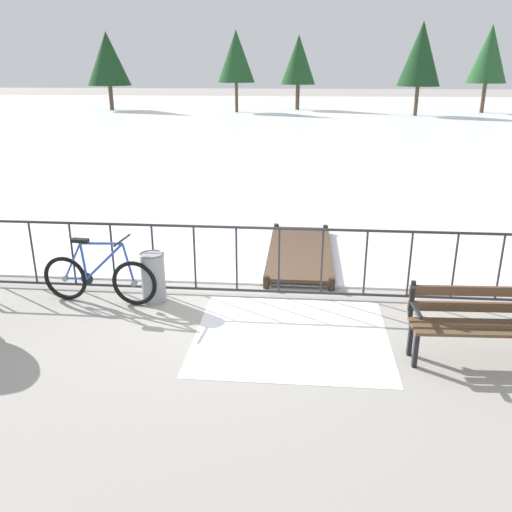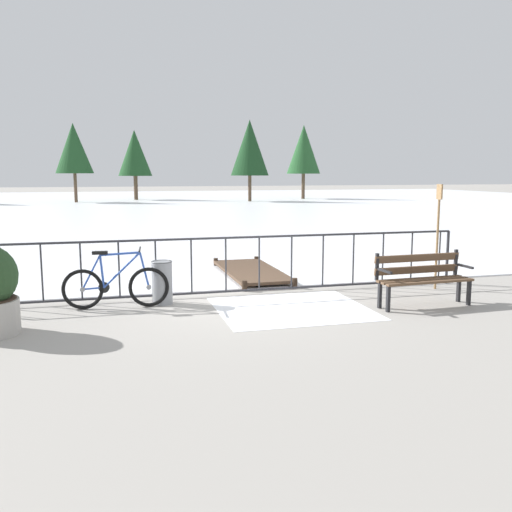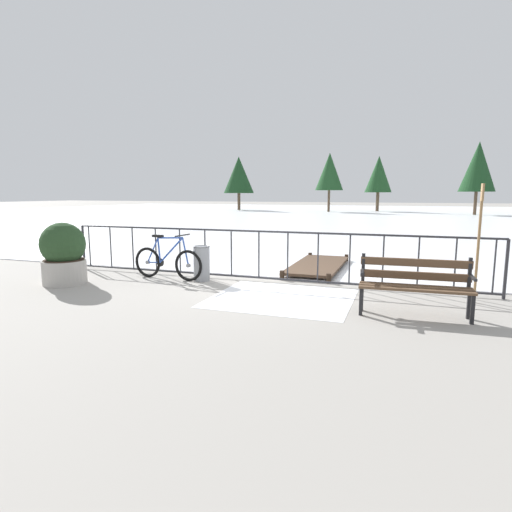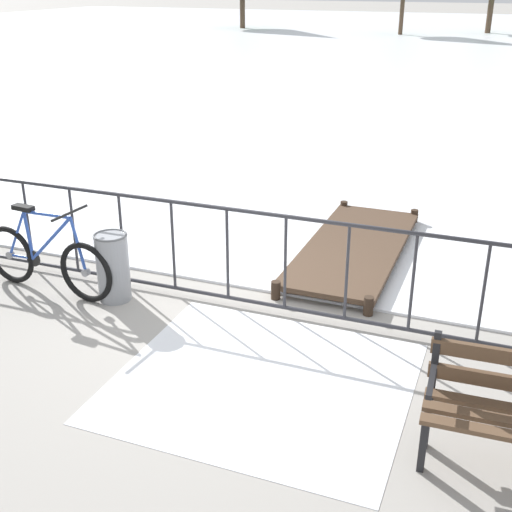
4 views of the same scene
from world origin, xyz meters
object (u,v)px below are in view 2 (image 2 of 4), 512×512
object	(u,v)px
park_bench	(422,275)
oar_upright	(438,229)
trash_bin	(162,282)
bicycle_near_railing	(116,286)

from	to	relation	value
park_bench	oar_upright	size ratio (longest dim) A/B	0.82
park_bench	trash_bin	xyz separation A→B (m)	(-4.16, 1.22, -0.14)
bicycle_near_railing	park_bench	size ratio (longest dim) A/B	1.06
oar_upright	trash_bin	bearing A→B (deg)	178.82
bicycle_near_railing	trash_bin	world-z (taller)	bicycle_near_railing
trash_bin	oar_upright	xyz separation A→B (m)	(5.14, -0.11, 0.76)
bicycle_near_railing	oar_upright	distance (m)	5.95
bicycle_near_railing	trash_bin	bearing A→B (deg)	7.75
bicycle_near_railing	park_bench	distance (m)	5.04
trash_bin	oar_upright	size ratio (longest dim) A/B	0.37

